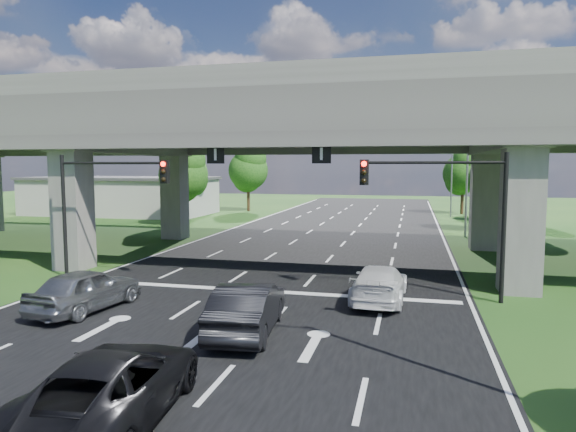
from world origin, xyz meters
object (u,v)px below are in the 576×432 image
at_px(car_dark, 247,308).
at_px(car_white, 379,283).
at_px(streetlight_beyond, 448,163).
at_px(signal_right, 447,198).
at_px(car_trailing, 111,386).
at_px(car_silver, 86,289).
at_px(streetlight_far, 462,161).
at_px(signal_left, 102,193).

relative_size(car_dark, car_white, 1.01).
height_order(streetlight_beyond, car_white, streetlight_beyond).
height_order(signal_right, car_white, signal_right).
bearing_deg(signal_right, car_white, -159.91).
height_order(car_white, car_trailing, car_trailing).
distance_m(car_dark, car_trailing, 6.28).
relative_size(car_white, car_trailing, 0.90).
height_order(streetlight_beyond, car_trailing, streetlight_beyond).
bearing_deg(car_silver, streetlight_far, -114.52).
distance_m(signal_left, streetlight_beyond, 40.30).
xyz_separation_m(signal_left, car_silver, (2.42, -4.92, -3.35)).
bearing_deg(car_silver, car_trailing, 135.55).
relative_size(streetlight_beyond, car_silver, 2.11).
distance_m(streetlight_beyond, car_white, 37.66).
bearing_deg(streetlight_far, signal_right, -96.47).
relative_size(signal_right, signal_left, 1.00).
relative_size(car_silver, car_white, 0.95).
relative_size(streetlight_far, car_white, 2.01).
distance_m(signal_right, signal_left, 15.65).
relative_size(streetlight_far, car_trailing, 1.82).
relative_size(streetlight_beyond, car_trailing, 1.82).
height_order(car_dark, car_white, car_dark).
bearing_deg(streetlight_beyond, signal_right, -93.61).
xyz_separation_m(car_dark, car_white, (3.92, 5.04, -0.11)).
distance_m(signal_left, car_dark, 11.43).
relative_size(signal_left, car_silver, 1.26).
relative_size(signal_left, car_dark, 1.19).
height_order(car_silver, car_dark, car_dark).
height_order(signal_left, car_dark, signal_left).
bearing_deg(signal_right, car_dark, -137.35).
bearing_deg(car_dark, signal_right, -143.43).
bearing_deg(car_white, streetlight_beyond, -95.42).
distance_m(signal_left, streetlight_far, 26.95).
height_order(car_silver, car_trailing, car_silver).
relative_size(signal_right, car_trailing, 1.09).
bearing_deg(car_trailing, car_silver, -57.77).
bearing_deg(streetlight_far, streetlight_beyond, 90.00).
bearing_deg(car_white, signal_left, -2.07).
bearing_deg(signal_left, car_silver, -63.77).
bearing_deg(car_white, car_silver, 22.54).
bearing_deg(car_silver, car_white, -152.22).
bearing_deg(car_silver, car_dark, 178.31).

